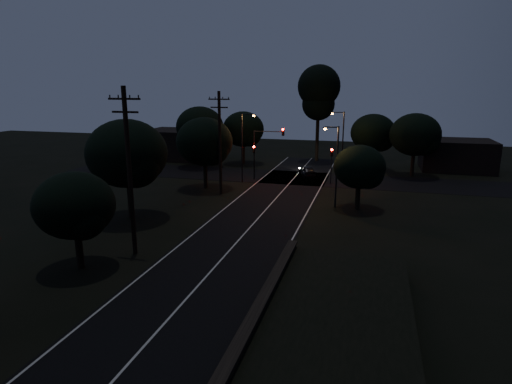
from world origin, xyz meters
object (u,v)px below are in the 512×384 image
Objects in this scene: utility_pole_mid at (129,170)px; signal_right at (332,159)px; signal_left at (254,156)px; streetlight_b at (341,140)px; car at (307,171)px; streetlight_a at (244,143)px; signal_mast at (268,144)px; streetlight_c at (335,161)px; tall_pine at (319,92)px; utility_pole_far at (220,142)px.

utility_pole_mid reaches higher than signal_right.
streetlight_b is at bearing 22.05° from signal_left.
streetlight_a is at bearing 18.34° from car.
signal_right is 0.66× the size of signal_mast.
signal_right is 1.06× the size of car.
utility_pole_mid reaches higher than signal_mast.
streetlight_c is 1.95× the size of car.
car is at bearing 39.28° from streetlight_a.
car is (7.34, 28.44, -5.08)m from utility_pole_mid.
signal_left is 1.06× the size of car.
tall_pine reaches higher than signal_left.
signal_right is (10.60, 7.99, -2.65)m from utility_pole_far.
utility_pole_mid is 2.68× the size of signal_right.
utility_pole_far reaches higher than car.
car is (6.65, 5.44, -3.98)m from streetlight_a.
streetlight_b reaches higher than signal_mast.
streetlight_b is at bearing -68.62° from tall_pine.
streetlight_a is (-2.39, -1.99, 0.30)m from signal_mast.
streetlight_a reaches higher than streetlight_c.
utility_pole_mid reaches higher than streetlight_c.
signal_mast is 13.28m from streetlight_c.
streetlight_c is at bearing 51.74° from utility_pole_mid.
utility_pole_mid is 27.30m from signal_right.
utility_pole_mid is at bearing -112.99° from signal_right.
streetlight_b is 14.01m from streetlight_c.
utility_pole_mid is at bearing -128.26° from streetlight_c.
utility_pole_far is 2.73× the size of car.
utility_pole_far is 1.40× the size of streetlight_c.
streetlight_b is (9.91, 4.01, 1.80)m from signal_left.
signal_mast is at bearing 0.13° from signal_left.
utility_pole_mid is 0.78× the size of tall_pine.
streetlight_a is at bearing 144.31° from streetlight_c.
signal_right reaches higher than car.
signal_left is at bearing -179.87° from signal_mast.
utility_pole_mid is 25.19m from signal_left.
utility_pole_mid reaches higher than streetlight_b.
signal_right is 0.51× the size of streetlight_b.
utility_pole_far is at bearing -143.00° from signal_right.
streetlight_a is at bearing 88.27° from utility_pole_mid.
signal_right is 0.55× the size of streetlight_c.
signal_right is 10.18m from streetlight_c.
utility_pole_far is at bearing -133.30° from streetlight_b.
tall_pine is 3.42× the size of signal_left.
streetlight_a is 2.08× the size of car.
signal_left is at bearing -157.95° from streetlight_b.
signal_left is 0.51× the size of streetlight_b.
signal_mast is (-7.51, 0.00, 1.50)m from signal_right.
streetlight_b is at bearing 80.00° from signal_right.
utility_pole_mid is 2.86× the size of car.
utility_pole_far reaches higher than signal_mast.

